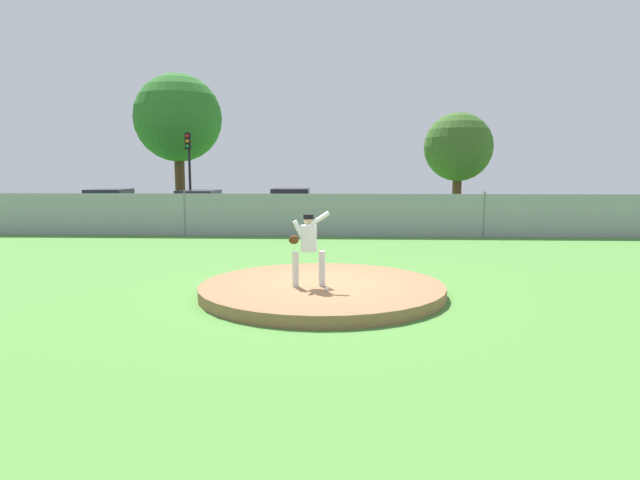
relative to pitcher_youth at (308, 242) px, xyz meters
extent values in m
plane|color=#4C8438|center=(0.27, 6.25, -1.12)|extent=(80.00, 80.00, 0.00)
cube|color=#2B2B2D|center=(0.27, 14.75, -1.11)|extent=(44.00, 7.00, 0.01)
cylinder|color=olive|center=(0.27, 0.25, -1.00)|extent=(4.99, 4.99, 0.23)
cylinder|color=silver|center=(-0.25, -0.05, -0.53)|extent=(0.13, 0.13, 0.70)
cylinder|color=silver|center=(0.27, 0.05, -0.53)|extent=(0.13, 0.13, 0.70)
cylinder|color=silver|center=(0.01, 0.00, 0.08)|extent=(0.32, 0.32, 0.52)
cylinder|color=silver|center=(0.19, 0.00, 0.44)|extent=(0.50, 0.18, 0.36)
cylinder|color=silver|center=(-0.17, 0.00, 0.21)|extent=(0.29, 0.14, 0.46)
ellipsoid|color=#4C2D14|center=(-0.29, 0.05, 0.04)|extent=(0.20, 0.12, 0.18)
sphere|color=tan|center=(0.01, 0.00, 0.44)|extent=(0.20, 0.20, 0.20)
cylinder|color=black|center=(0.01, 0.00, 0.51)|extent=(0.21, 0.21, 0.09)
sphere|color=white|center=(0.39, -0.44, -0.85)|extent=(0.07, 0.07, 0.07)
cube|color=gray|center=(0.27, 10.25, -0.29)|extent=(28.92, 0.03, 1.65)
cylinder|color=slate|center=(-5.52, 10.25, -0.24)|extent=(0.07, 0.07, 1.75)
cylinder|color=slate|center=(6.05, 10.25, -0.24)|extent=(0.07, 0.07, 1.75)
cube|color=#B7BABF|center=(-6.08, 14.48, -0.43)|extent=(1.82, 4.20, 0.74)
cube|color=black|center=(-6.08, 14.48, 0.23)|extent=(1.67, 2.31, 0.56)
cylinder|color=black|center=(-6.09, 15.78, -0.80)|extent=(1.87, 0.64, 0.64)
cylinder|color=black|center=(-6.08, 13.18, -0.80)|extent=(1.87, 0.64, 0.64)
cube|color=maroon|center=(-1.76, 14.55, -0.43)|extent=(1.99, 4.62, 0.74)
cube|color=black|center=(-1.76, 14.55, 0.27)|extent=(1.77, 2.57, 0.66)
cylinder|color=black|center=(-1.81, 15.96, -0.80)|extent=(1.91, 0.71, 0.64)
cylinder|color=black|center=(-1.71, 13.13, -0.80)|extent=(1.91, 0.71, 0.64)
cube|color=#146066|center=(-10.51, 14.84, -0.41)|extent=(2.09, 4.11, 0.77)
cube|color=black|center=(-10.51, 14.84, 0.26)|extent=(1.83, 2.31, 0.57)
cylinder|color=black|center=(-10.59, 16.08, -0.80)|extent=(1.94, 0.76, 0.64)
cylinder|color=black|center=(-10.43, 13.60, -0.80)|extent=(1.94, 0.76, 0.64)
cone|color=orange|center=(-4.15, 13.59, -0.84)|extent=(0.32, 0.32, 0.55)
cube|color=black|center=(-4.15, 13.59, -1.10)|extent=(0.40, 0.40, 0.03)
cylinder|color=black|center=(-7.67, 18.60, 1.16)|extent=(0.14, 0.14, 4.55)
cube|color=black|center=(-7.67, 18.42, 2.99)|extent=(0.28, 0.24, 0.90)
sphere|color=red|center=(-7.67, 18.30, 3.26)|extent=(0.18, 0.18, 0.18)
sphere|color=orange|center=(-7.67, 18.30, 2.99)|extent=(0.18, 0.18, 0.18)
sphere|color=green|center=(-7.67, 18.30, 2.72)|extent=(0.18, 0.18, 0.18)
cylinder|color=#4C331E|center=(-9.26, 22.00, 0.81)|extent=(0.60, 0.60, 3.85)
sphere|color=#2B6D25|center=(-9.26, 22.00, 4.55)|extent=(5.21, 5.21, 5.21)
cylinder|color=#4C331E|center=(7.68, 23.27, 0.14)|extent=(0.55, 0.55, 2.52)
sphere|color=#376023|center=(7.68, 23.27, 2.86)|extent=(4.17, 4.17, 4.17)
camera|label=1|loc=(0.71, -10.57, 1.40)|focal=30.34mm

